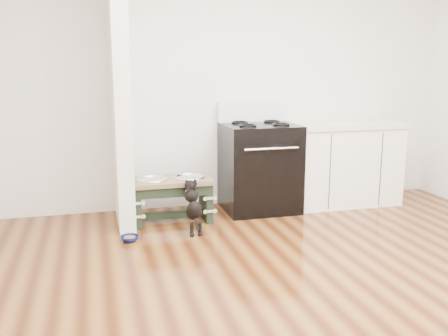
% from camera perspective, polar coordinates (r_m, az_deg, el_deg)
% --- Properties ---
extents(ground, '(5.00, 5.00, 0.00)m').
position_cam_1_polar(ground, '(3.47, 11.95, -14.77)').
color(ground, '#401C0B').
rests_on(ground, ground).
extents(room_shell, '(5.00, 5.00, 5.00)m').
position_cam_1_polar(room_shell, '(3.11, 13.24, 13.06)').
color(room_shell, silver).
rests_on(room_shell, ground).
extents(partition_wall, '(0.15, 0.80, 2.70)m').
position_cam_1_polar(partition_wall, '(4.86, -11.85, 9.35)').
color(partition_wall, silver).
rests_on(partition_wall, ground).
extents(oven_range, '(0.76, 0.69, 1.14)m').
position_cam_1_polar(oven_range, '(5.30, 4.08, 0.24)').
color(oven_range, black).
rests_on(oven_range, ground).
extents(cabinet_run, '(1.24, 0.64, 0.91)m').
position_cam_1_polar(cabinet_run, '(5.71, 13.35, 0.53)').
color(cabinet_run, white).
rests_on(cabinet_run, ground).
extents(dog_feeder, '(0.79, 0.42, 0.45)m').
position_cam_1_polar(dog_feeder, '(4.94, -6.03, -2.65)').
color(dog_feeder, black).
rests_on(dog_feeder, ground).
extents(puppy, '(0.14, 0.41, 0.48)m').
position_cam_1_polar(puppy, '(4.63, -3.57, -4.18)').
color(puppy, black).
rests_on(puppy, ground).
extents(floor_bowl, '(0.18, 0.18, 0.05)m').
position_cam_1_polar(floor_bowl, '(4.53, -10.73, -7.92)').
color(floor_bowl, '#0C1656').
rests_on(floor_bowl, ground).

